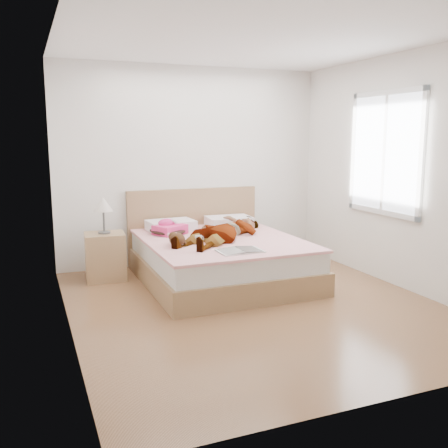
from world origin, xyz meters
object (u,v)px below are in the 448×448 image
at_px(phone, 174,221).
at_px(coffee_mug, 199,240).
at_px(nightstand, 105,253).
at_px(towel, 169,228).
at_px(bed, 218,256).
at_px(plush_toy, 177,239).
at_px(woman, 224,227).
at_px(magazine, 240,251).

distance_m(phone, coffee_mug, 0.66).
relative_size(coffee_mug, nightstand, 0.13).
height_order(phone, towel, towel).
distance_m(bed, plush_toy, 0.72).
bearing_deg(woman, coffee_mug, -99.01).
height_order(phone, bed, bed).
bearing_deg(bed, nightstand, 158.84).
relative_size(phone, plush_toy, 0.31).
height_order(magazine, coffee_mug, coffee_mug).
xyz_separation_m(woman, plush_toy, (-0.67, -0.26, -0.04)).
distance_m(plush_toy, nightstand, 1.04).
xyz_separation_m(woman, nightstand, (-1.33, 0.50, -0.30)).
xyz_separation_m(bed, nightstand, (-1.26, 0.49, 0.05)).
relative_size(bed, nightstand, 2.11).
bearing_deg(magazine, coffee_mug, 117.55).
height_order(woman, phone, woman).
relative_size(magazine, nightstand, 0.47).
distance_m(woman, nightstand, 1.45).
xyz_separation_m(woman, bed, (-0.07, 0.01, -0.35)).
distance_m(towel, magazine, 1.26).
bearing_deg(magazine, bed, 85.58).
bearing_deg(coffee_mug, phone, 98.42).
bearing_deg(magazine, towel, 109.85).
distance_m(bed, towel, 0.70).
bearing_deg(towel, plush_toy, -98.97).
xyz_separation_m(magazine, coffee_mug, (-0.27, 0.52, 0.04)).
relative_size(woman, phone, 19.94).
bearing_deg(phone, towel, 125.28).
xyz_separation_m(phone, coffee_mug, (0.10, -0.65, -0.11)).
relative_size(bed, coffee_mug, 16.33).
xyz_separation_m(bed, coffee_mug, (-0.33, -0.26, 0.28)).
distance_m(magazine, coffee_mug, 0.59).
bearing_deg(nightstand, towel, -6.23).
height_order(coffee_mug, plush_toy, plush_toy).
height_order(woman, towel, woman).
distance_m(woman, bed, 0.36).
relative_size(phone, nightstand, 0.08).
bearing_deg(phone, woman, -78.98).
bearing_deg(nightstand, magazine, -46.64).
relative_size(phone, coffee_mug, 0.66).
bearing_deg(magazine, nightstand, 133.36).
bearing_deg(woman, phone, -168.98).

